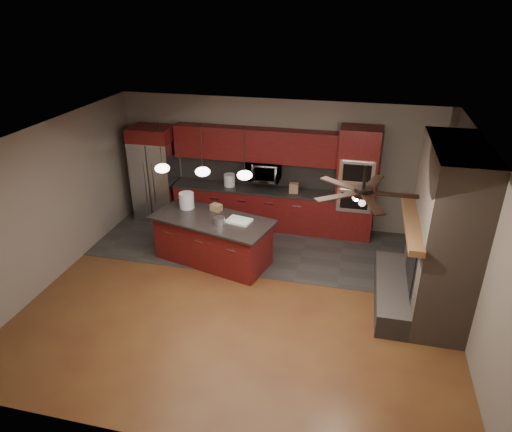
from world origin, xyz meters
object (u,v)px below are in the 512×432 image
(microwave, at_px, (263,171))
(paint_tray, at_px, (239,221))
(cardboard_box, at_px, (216,207))
(counter_bucket, at_px, (230,180))
(refrigerator, at_px, (155,174))
(kitchen_island, at_px, (213,240))
(paint_can, at_px, (220,221))
(oven_tower, at_px, (356,184))
(white_bucket, at_px, (187,201))
(counter_box, at_px, (294,188))

(microwave, height_order, paint_tray, microwave)
(cardboard_box, height_order, counter_bucket, counter_bucket)
(refrigerator, xyz_separation_m, kitchen_island, (1.87, -1.62, -0.61))
(microwave, height_order, counter_bucket, microwave)
(microwave, height_order, paint_can, microwave)
(kitchen_island, relative_size, cardboard_box, 11.99)
(oven_tower, distance_m, white_bucket, 3.48)
(microwave, relative_size, paint_tray, 1.65)
(counter_bucket, bearing_deg, paint_tray, -68.30)
(microwave, relative_size, refrigerator, 0.34)
(refrigerator, bearing_deg, kitchen_island, -40.90)
(white_bucket, height_order, counter_bucket, white_bucket)
(oven_tower, distance_m, microwave, 1.98)
(paint_can, bearing_deg, oven_tower, 38.55)
(kitchen_island, distance_m, counter_bucket, 1.80)
(white_bucket, xyz_separation_m, paint_can, (0.84, -0.54, -0.09))
(counter_box, bearing_deg, kitchen_island, -131.11)
(oven_tower, relative_size, kitchen_island, 0.96)
(white_bucket, relative_size, paint_can, 1.53)
(paint_tray, height_order, counter_box, counter_box)
(counter_bucket, bearing_deg, cardboard_box, -84.92)
(kitchen_island, height_order, cardboard_box, cardboard_box)
(white_bucket, relative_size, counter_bucket, 1.13)
(paint_can, bearing_deg, counter_box, 59.53)
(cardboard_box, bearing_deg, counter_bucket, 114.30)
(paint_tray, bearing_deg, cardboard_box, 158.39)
(oven_tower, relative_size, paint_can, 11.67)
(oven_tower, relative_size, microwave, 3.25)
(white_bucket, bearing_deg, counter_bucket, 70.37)
(kitchen_island, bearing_deg, white_bucket, 165.61)
(paint_tray, distance_m, cardboard_box, 0.68)
(oven_tower, height_order, refrigerator, oven_tower)
(paint_can, bearing_deg, white_bucket, 147.43)
(refrigerator, distance_m, counter_bucket, 1.73)
(kitchen_island, relative_size, paint_can, 12.17)
(microwave, bearing_deg, white_bucket, -131.28)
(paint_can, relative_size, counter_box, 0.96)
(microwave, distance_m, kitchen_island, 2.03)
(white_bucket, height_order, paint_can, white_bucket)
(refrigerator, height_order, cardboard_box, refrigerator)
(kitchen_island, distance_m, counter_box, 2.17)
(oven_tower, bearing_deg, microwave, 178.34)
(refrigerator, bearing_deg, microwave, 3.04)
(refrigerator, height_order, counter_bucket, refrigerator)
(oven_tower, height_order, microwave, oven_tower)
(microwave, distance_m, counter_bucket, 0.79)
(microwave, bearing_deg, oven_tower, -1.66)
(counter_bucket, xyz_separation_m, counter_box, (1.44, -0.05, -0.03))
(refrigerator, distance_m, paint_tray, 2.91)
(refrigerator, relative_size, counter_bucket, 7.77)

